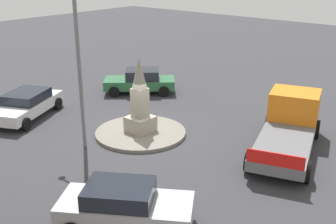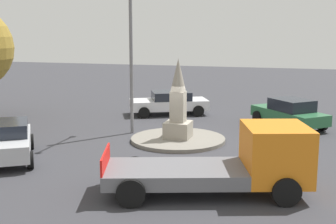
{
  "view_description": "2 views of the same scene",
  "coord_description": "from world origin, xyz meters",
  "px_view_note": "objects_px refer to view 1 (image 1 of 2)",
  "views": [
    {
      "loc": [
        -12.57,
        12.91,
        7.75
      ],
      "look_at": [
        -0.98,
        -0.83,
        1.12
      ],
      "focal_mm": 44.59,
      "sensor_mm": 36.0,
      "label": 1
    },
    {
      "loc": [
        -19.04,
        -5.12,
        5.0
      ],
      "look_at": [
        -0.39,
        0.35,
        1.38
      ],
      "focal_mm": 48.31,
      "sensor_mm": 36.0,
      "label": 2
    }
  ],
  "objects_px": {
    "monument": "(140,102)",
    "truck_orange_waiting": "(290,124)",
    "car_white_approaching": "(26,104)",
    "car_green_passing": "(140,81)",
    "streetlamp": "(78,47)",
    "car_silver_parked_left": "(124,206)"
  },
  "relations": [
    {
      "from": "monument",
      "to": "truck_orange_waiting",
      "type": "height_order",
      "value": "monument"
    },
    {
      "from": "monument",
      "to": "car_white_approaching",
      "type": "height_order",
      "value": "monument"
    },
    {
      "from": "car_green_passing",
      "to": "truck_orange_waiting",
      "type": "height_order",
      "value": "truck_orange_waiting"
    },
    {
      "from": "streetlamp",
      "to": "truck_orange_waiting",
      "type": "height_order",
      "value": "streetlamp"
    },
    {
      "from": "car_white_approaching",
      "to": "car_green_passing",
      "type": "distance_m",
      "value": 7.03
    },
    {
      "from": "streetlamp",
      "to": "car_green_passing",
      "type": "xyz_separation_m",
      "value": [
        3.57,
        -7.25,
        -3.65
      ]
    },
    {
      "from": "truck_orange_waiting",
      "to": "car_silver_parked_left",
      "type": "bearing_deg",
      "value": 82.63
    },
    {
      "from": "car_green_passing",
      "to": "car_silver_parked_left",
      "type": "relative_size",
      "value": 1.0
    },
    {
      "from": "car_silver_parked_left",
      "to": "truck_orange_waiting",
      "type": "relative_size",
      "value": 0.66
    },
    {
      "from": "monument",
      "to": "car_white_approaching",
      "type": "xyz_separation_m",
      "value": [
        6.04,
        2.15,
        -0.86
      ]
    },
    {
      "from": "streetlamp",
      "to": "car_green_passing",
      "type": "height_order",
      "value": "streetlamp"
    },
    {
      "from": "streetlamp",
      "to": "truck_orange_waiting",
      "type": "xyz_separation_m",
      "value": [
        -6.71,
        -5.91,
        -3.41
      ]
    },
    {
      "from": "streetlamp",
      "to": "car_silver_parked_left",
      "type": "relative_size",
      "value": 1.7
    },
    {
      "from": "monument",
      "to": "car_white_approaching",
      "type": "relative_size",
      "value": 0.74
    },
    {
      "from": "streetlamp",
      "to": "car_white_approaching",
      "type": "relative_size",
      "value": 1.51
    },
    {
      "from": "monument",
      "to": "car_green_passing",
      "type": "relative_size",
      "value": 0.83
    },
    {
      "from": "monument",
      "to": "streetlamp",
      "type": "relative_size",
      "value": 0.49
    },
    {
      "from": "streetlamp",
      "to": "truck_orange_waiting",
      "type": "bearing_deg",
      "value": -138.59
    },
    {
      "from": "monument",
      "to": "truck_orange_waiting",
      "type": "xyz_separation_m",
      "value": [
        -5.78,
        -3.37,
        -0.59
      ]
    },
    {
      "from": "monument",
      "to": "car_green_passing",
      "type": "distance_m",
      "value": 6.56
    },
    {
      "from": "streetlamp",
      "to": "truck_orange_waiting",
      "type": "relative_size",
      "value": 1.12
    },
    {
      "from": "streetlamp",
      "to": "car_white_approaching",
      "type": "distance_m",
      "value": 6.31
    }
  ]
}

